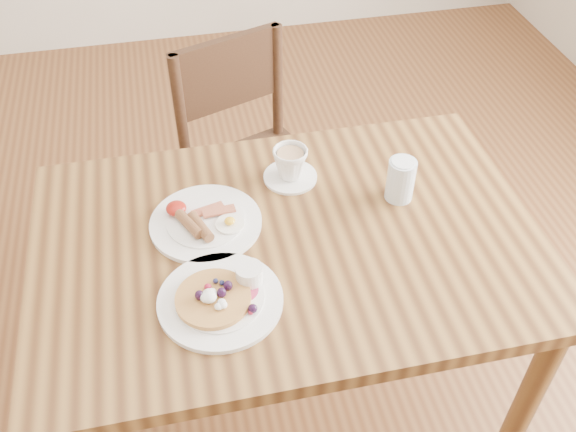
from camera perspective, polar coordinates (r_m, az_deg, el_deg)
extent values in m
plane|color=brown|center=(2.12, 0.00, -16.38)|extent=(5.00, 5.00, 0.00)
cube|color=brown|center=(1.53, 0.00, -2.45)|extent=(1.20, 0.80, 0.04)
cylinder|color=brown|center=(1.80, 20.22, -15.71)|extent=(0.06, 0.06, 0.71)
cylinder|color=brown|center=(2.16, 12.18, -0.85)|extent=(0.06, 0.06, 0.71)
cylinder|color=brown|center=(2.04, -17.13, -5.30)|extent=(0.06, 0.06, 0.71)
cube|color=#352213|center=(2.14, -2.45, 3.20)|extent=(0.54, 0.54, 0.04)
cylinder|color=#352213|center=(2.13, -3.96, -5.98)|extent=(0.04, 0.04, 0.43)
cylinder|color=#352213|center=(2.26, 3.99, -2.27)|extent=(0.04, 0.04, 0.43)
cylinder|color=#352213|center=(2.36, -8.27, -0.34)|extent=(0.04, 0.04, 0.43)
cylinder|color=#352213|center=(2.48, -0.83, 2.75)|extent=(0.04, 0.04, 0.43)
cylinder|color=#352213|center=(2.21, -0.95, 11.63)|extent=(0.04, 0.04, 0.43)
cylinder|color=#352213|center=(2.08, -9.51, 8.68)|extent=(0.04, 0.04, 0.43)
cube|color=#352213|center=(2.10, -5.41, 12.53)|extent=(0.37, 0.16, 0.24)
cylinder|color=white|center=(1.39, -6.03, -7.47)|extent=(0.27, 0.27, 0.01)
cylinder|color=white|center=(1.38, -6.05, -7.28)|extent=(0.19, 0.19, 0.01)
cylinder|color=#B22D59|center=(1.39, -4.07, -6.56)|extent=(0.07, 0.07, 0.00)
cylinder|color=#C68C47|center=(1.37, -6.68, -7.30)|extent=(0.16, 0.16, 0.01)
ellipsoid|color=white|center=(1.36, -6.92, -7.03)|extent=(0.03, 0.03, 0.02)
ellipsoid|color=white|center=(1.34, -6.13, -7.85)|extent=(0.02, 0.02, 0.01)
cylinder|color=white|center=(1.39, -3.46, -5.15)|extent=(0.06, 0.06, 0.04)
cylinder|color=#591E07|center=(1.38, -3.49, -4.71)|extent=(0.05, 0.05, 0.00)
sphere|color=black|center=(1.37, -5.56, -6.24)|extent=(0.02, 0.02, 0.02)
sphere|color=#1E234C|center=(1.39, -5.78, -5.67)|extent=(0.01, 0.01, 0.01)
sphere|color=#1E234C|center=(1.40, -6.90, -5.43)|extent=(0.01, 0.01, 0.01)
sphere|color=#B21938|center=(1.38, -7.18, -6.25)|extent=(0.02, 0.02, 0.02)
sphere|color=black|center=(1.36, -7.38, -6.90)|extent=(0.02, 0.02, 0.02)
sphere|color=#1E234C|center=(1.35, -6.52, -7.62)|extent=(0.01, 0.01, 0.01)
sphere|color=black|center=(1.36, -5.78, -6.77)|extent=(0.02, 0.02, 0.02)
sphere|color=#1E234C|center=(1.35, -2.99, -8.07)|extent=(0.01, 0.01, 0.01)
sphere|color=#B21938|center=(1.38, -2.69, -6.78)|extent=(0.01, 0.01, 0.01)
sphere|color=black|center=(1.40, -3.23, -5.50)|extent=(0.02, 0.02, 0.02)
cylinder|color=white|center=(1.56, -7.31, -0.60)|extent=(0.27, 0.27, 0.01)
cylinder|color=white|center=(1.55, -7.34, -0.41)|extent=(0.19, 0.19, 0.01)
cylinder|color=brown|center=(1.53, -8.79, -0.70)|extent=(0.06, 0.10, 0.03)
cylinder|color=brown|center=(1.52, -7.79, -0.95)|extent=(0.06, 0.10, 0.03)
cube|color=maroon|center=(1.57, -7.13, 0.57)|extent=(0.08, 0.04, 0.01)
cube|color=maroon|center=(1.56, -6.16, 0.44)|extent=(0.08, 0.03, 0.01)
cylinder|color=white|center=(1.53, -5.18, -0.71)|extent=(0.07, 0.07, 0.00)
ellipsoid|color=yellow|center=(1.52, -5.21, -0.44)|extent=(0.03, 0.03, 0.01)
ellipsoid|color=#A5190F|center=(1.57, -9.91, 0.68)|extent=(0.05, 0.05, 0.03)
cylinder|color=white|center=(1.68, 0.20, 3.50)|extent=(0.14, 0.14, 0.01)
imported|color=white|center=(1.65, 0.20, 4.73)|extent=(0.13, 0.13, 0.08)
cylinder|color=tan|center=(1.63, 0.21, 5.56)|extent=(0.07, 0.07, 0.00)
cylinder|color=silver|center=(1.61, 9.98, 3.18)|extent=(0.07, 0.07, 0.11)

